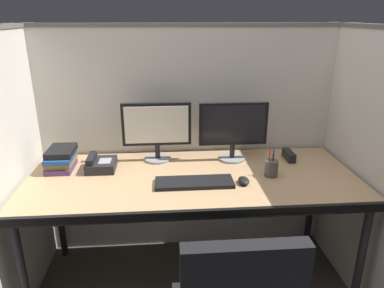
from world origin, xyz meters
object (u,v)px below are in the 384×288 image
at_px(monitor_left, 157,128).
at_px(keyboard_main, 194,182).
at_px(computer_mouse, 244,181).
at_px(book_stack, 61,159).
at_px(red_stapler, 289,155).
at_px(pen_cup, 271,168).
at_px(desk, 193,185).
at_px(monitor_right, 233,127).
at_px(desk_phone, 100,164).

xyz_separation_m(monitor_left, keyboard_main, (0.20, -0.37, -0.20)).
bearing_deg(computer_mouse, monitor_left, 141.03).
height_order(computer_mouse, book_stack, book_stack).
bearing_deg(red_stapler, pen_cup, -128.21).
bearing_deg(desk, pen_cup, -2.42).
distance_m(desk, keyboard_main, 0.11).
distance_m(monitor_left, book_stack, 0.60).
distance_m(monitor_right, keyboard_main, 0.49).
xyz_separation_m(desk, keyboard_main, (-0.00, -0.09, 0.06)).
bearing_deg(book_stack, desk, -13.36).
bearing_deg(desk_phone, book_stack, 172.70).
bearing_deg(computer_mouse, book_stack, 164.60).
distance_m(book_stack, desk_phone, 0.24).
distance_m(computer_mouse, red_stapler, 0.49).
bearing_deg(desk, keyboard_main, -92.13).
distance_m(monitor_left, desk_phone, 0.41).
height_order(book_stack, desk_phone, book_stack).
xyz_separation_m(monitor_left, desk_phone, (-0.34, -0.13, -0.18)).
bearing_deg(keyboard_main, monitor_right, 50.95).
relative_size(monitor_right, keyboard_main, 1.00).
relative_size(monitor_left, computer_mouse, 4.48).
relative_size(desk, keyboard_main, 4.42).
distance_m(keyboard_main, computer_mouse, 0.28).
height_order(desk, book_stack, book_stack).
xyz_separation_m(monitor_right, computer_mouse, (-0.00, -0.35, -0.20)).
xyz_separation_m(desk, monitor_right, (0.27, 0.25, 0.27)).
height_order(keyboard_main, desk_phone, desk_phone).
height_order(keyboard_main, pen_cup, pen_cup).
height_order(desk, computer_mouse, computer_mouse).
bearing_deg(desk, monitor_right, 42.20).
relative_size(monitor_left, book_stack, 1.89).
relative_size(computer_mouse, desk_phone, 0.51).
height_order(monitor_left, computer_mouse, monitor_left).
xyz_separation_m(desk, computer_mouse, (0.27, -0.10, 0.07)).
distance_m(pen_cup, desk_phone, 1.01).
bearing_deg(pen_cup, red_stapler, 51.79).
bearing_deg(monitor_left, monitor_right, -3.82).
height_order(book_stack, red_stapler, book_stack).
bearing_deg(red_stapler, keyboard_main, -154.05).
distance_m(monitor_left, pen_cup, 0.74).
bearing_deg(monitor_right, book_stack, -176.58).
relative_size(desk, desk_phone, 10.00).
height_order(keyboard_main, book_stack, book_stack).
distance_m(monitor_right, pen_cup, 0.36).
relative_size(monitor_left, desk_phone, 2.26).
distance_m(computer_mouse, desk_phone, 0.86).
relative_size(monitor_right, pen_cup, 2.67).
bearing_deg(desk, monitor_left, 125.97).
relative_size(monitor_right, computer_mouse, 4.48).
xyz_separation_m(keyboard_main, pen_cup, (0.46, 0.07, 0.04)).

